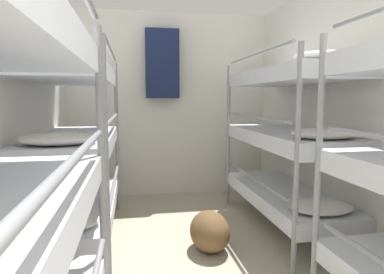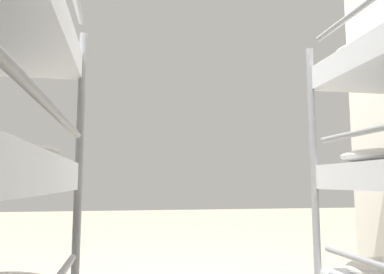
% 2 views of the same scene
% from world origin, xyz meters
% --- Properties ---
extents(wall_back, '(2.84, 0.06, 2.49)m').
position_xyz_m(wall_back, '(0.00, 5.11, 1.25)').
color(wall_back, silver).
rests_on(wall_back, ground_plane).
extents(bunk_stack_left_far, '(0.70, 1.86, 1.78)m').
position_xyz_m(bunk_stack_left_far, '(-1.02, 3.52, 0.95)').
color(bunk_stack_left_far, gray).
rests_on(bunk_stack_left_far, ground_plane).
extents(bunk_stack_right_far, '(0.70, 1.86, 1.78)m').
position_xyz_m(bunk_stack_right_far, '(1.02, 3.52, 0.95)').
color(bunk_stack_right_far, gray).
rests_on(bunk_stack_right_far, ground_plane).
extents(duffel_bag, '(0.35, 0.48, 0.35)m').
position_xyz_m(duffel_bag, '(0.15, 3.21, 0.17)').
color(duffel_bag, brown).
rests_on(duffel_bag, ground_plane).
extents(hanging_coat, '(0.44, 0.12, 0.90)m').
position_xyz_m(hanging_coat, '(-0.10, 4.96, 1.79)').
color(hanging_coat, '#192347').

